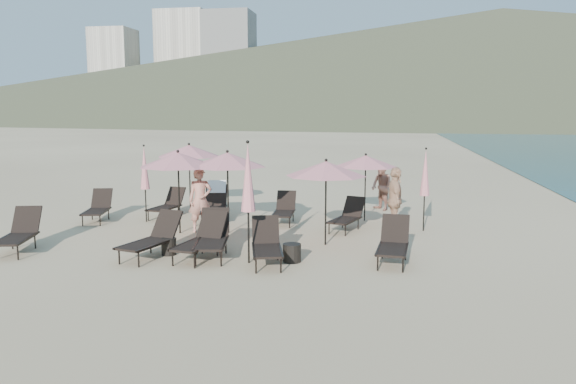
% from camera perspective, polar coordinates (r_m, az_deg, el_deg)
% --- Properties ---
extents(ground, '(800.00, 800.00, 0.00)m').
position_cam_1_polar(ground, '(13.36, -2.87, -6.83)').
color(ground, '#D6BA8C').
rests_on(ground, ground).
extents(volcanic_headland, '(690.00, 690.00, 55.00)m').
position_cam_1_polar(volcanic_headland, '(323.36, 22.68, 11.82)').
color(volcanic_headland, brown).
rests_on(volcanic_headland, ground).
extents(hotel_skyline, '(109.00, 82.00, 55.00)m').
position_cam_1_polar(hotel_skyline, '(300.45, -8.99, 12.22)').
color(hotel_skyline, beige).
rests_on(hotel_skyline, ground).
extents(lounger_0, '(1.10, 1.90, 1.03)m').
position_cam_1_polar(lounger_0, '(15.46, -25.69, -3.74)').
color(lounger_0, black).
rests_on(lounger_0, ground).
extents(lounger_1, '(1.13, 1.91, 1.03)m').
position_cam_1_polar(lounger_1, '(13.80, -13.63, -4.51)').
color(lounger_1, black).
rests_on(lounger_1, ground).
extents(lounger_2, '(0.97, 1.88, 1.03)m').
position_cam_1_polar(lounger_2, '(13.49, -8.81, -4.67)').
color(lounger_2, black).
rests_on(lounger_2, ground).
extents(lounger_3, '(1.03, 1.94, 1.06)m').
position_cam_1_polar(lounger_3, '(13.59, -7.68, -4.48)').
color(lounger_3, black).
rests_on(lounger_3, ground).
extents(lounger_4, '(1.07, 1.82, 0.98)m').
position_cam_1_polar(lounger_4, '(12.90, -2.19, -5.26)').
color(lounger_4, black).
rests_on(lounger_4, ground).
extents(lounger_5, '(0.80, 1.78, 1.00)m').
position_cam_1_polar(lounger_5, '(13.21, 10.65, -5.06)').
color(lounger_5, black).
rests_on(lounger_5, ground).
extents(lounger_6, '(1.00, 1.76, 0.95)m').
position_cam_1_polar(lounger_6, '(18.72, -18.76, -1.47)').
color(lounger_6, black).
rests_on(lounger_6, ground).
extents(lounger_7, '(0.87, 1.67, 0.92)m').
position_cam_1_polar(lounger_7, '(18.82, -12.15, -1.21)').
color(lounger_7, black).
rests_on(lounger_7, ground).
extents(lounger_8, '(1.04, 2.01, 1.19)m').
position_cam_1_polar(lounger_8, '(18.06, -7.45, -1.04)').
color(lounger_8, black).
rests_on(lounger_8, ground).
extents(lounger_9, '(0.70, 1.64, 0.93)m').
position_cam_1_polar(lounger_9, '(17.44, -0.38, -1.76)').
color(lounger_9, black).
rests_on(lounger_9, ground).
extents(lounger_10, '(1.07, 1.70, 0.91)m').
position_cam_1_polar(lounger_10, '(16.49, 6.05, -2.42)').
color(lounger_10, black).
rests_on(lounger_10, ground).
extents(umbrella_open_0, '(2.22, 2.22, 2.38)m').
position_cam_1_polar(umbrella_open_0, '(16.08, -11.11, 3.24)').
color(umbrella_open_0, black).
rests_on(umbrella_open_0, ground).
extents(umbrella_open_1, '(2.21, 2.21, 2.38)m').
position_cam_1_polar(umbrella_open_1, '(15.90, -6.17, 3.28)').
color(umbrella_open_1, black).
rests_on(umbrella_open_1, ground).
extents(umbrella_open_2, '(2.10, 2.10, 2.26)m').
position_cam_1_polar(umbrella_open_2, '(14.42, 3.89, 2.37)').
color(umbrella_open_2, black).
rests_on(umbrella_open_2, ground).
extents(umbrella_open_3, '(2.20, 2.20, 2.37)m').
position_cam_1_polar(umbrella_open_3, '(19.59, -10.02, 4.14)').
color(umbrella_open_3, black).
rests_on(umbrella_open_3, ground).
extents(umbrella_open_4, '(2.00, 2.00, 2.15)m').
position_cam_1_polar(umbrella_open_4, '(17.77, 7.90, 3.12)').
color(umbrella_open_4, black).
rests_on(umbrella_open_4, ground).
extents(umbrella_closed_0, '(0.33, 0.33, 2.82)m').
position_cam_1_polar(umbrella_closed_0, '(12.68, -4.08, 1.39)').
color(umbrella_closed_0, black).
rests_on(umbrella_closed_0, ground).
extents(umbrella_closed_1, '(0.28, 0.28, 2.43)m').
position_cam_1_polar(umbrella_closed_1, '(16.59, 13.77, 1.88)').
color(umbrella_closed_1, black).
rests_on(umbrella_closed_1, ground).
extents(umbrella_closed_2, '(0.28, 0.28, 2.43)m').
position_cam_1_polar(umbrella_closed_2, '(18.00, -14.37, 2.35)').
color(umbrella_closed_2, black).
rests_on(umbrella_closed_2, ground).
extents(side_table_0, '(0.36, 0.36, 0.42)m').
position_cam_1_polar(side_table_0, '(13.99, -12.02, -5.43)').
color(side_table_0, black).
rests_on(side_table_0, ground).
extents(side_table_1, '(0.43, 0.43, 0.43)m').
position_cam_1_polar(side_table_1, '(13.07, 0.40, -6.20)').
color(side_table_1, black).
rests_on(side_table_1, ground).
extents(beachgoer_a, '(0.80, 0.69, 1.85)m').
position_cam_1_polar(beachgoer_a, '(16.33, -8.90, -0.81)').
color(beachgoer_a, tan).
rests_on(beachgoer_a, ground).
extents(beachgoer_b, '(1.00, 1.04, 1.68)m').
position_cam_1_polar(beachgoer_b, '(19.89, 9.49, 0.57)').
color(beachgoer_b, '#A86B56').
rests_on(beachgoer_b, ground).
extents(beachgoer_c, '(0.62, 1.17, 1.90)m').
position_cam_1_polar(beachgoer_c, '(16.17, 10.83, -0.85)').
color(beachgoer_c, tan).
rests_on(beachgoer_c, ground).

